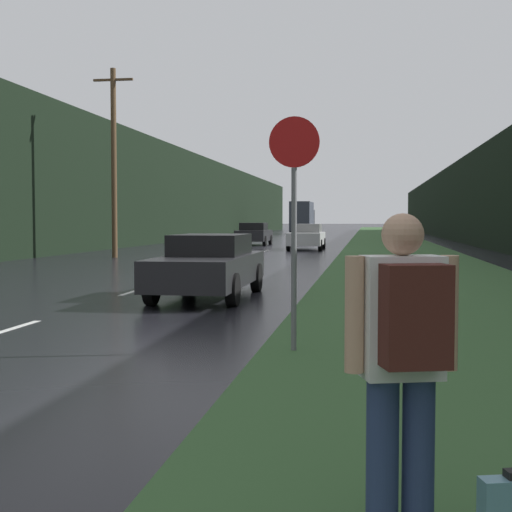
{
  "coord_description": "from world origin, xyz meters",
  "views": [
    {
      "loc": [
        5.4,
        -1.62,
        1.68
      ],
      "look_at": [
        2.95,
        14.06,
        0.87
      ],
      "focal_mm": 50.0,
      "sensor_mm": 36.0,
      "label": 1
    }
  ],
  "objects": [
    {
      "name": "grass_verge",
      "position": [
        7.05,
        40.0,
        0.01
      ],
      "size": [
        6.0,
        240.0,
        0.02
      ],
      "primitive_type": "cube",
      "color": "#33562D",
      "rests_on": "ground_plane"
    },
    {
      "name": "lane_stripe_c",
      "position": [
        0.0,
        14.92,
        0.0
      ],
      "size": [
        0.12,
        3.0,
        0.01
      ],
      "primitive_type": "cube",
      "color": "silver",
      "rests_on": "ground_plane"
    },
    {
      "name": "utility_pole_far",
      "position": [
        -5.69,
        28.61,
        4.29
      ],
      "size": [
        1.8,
        0.24,
        8.32
      ],
      "color": "#4C3823",
      "rests_on": "ground_plane"
    },
    {
      "name": "lane_stripe_f",
      "position": [
        0.0,
        35.92,
        0.0
      ],
      "size": [
        0.12,
        3.0,
        0.01
      ],
      "primitive_type": "cube",
      "color": "silver",
      "rests_on": "ground_plane"
    },
    {
      "name": "car_passing_far",
      "position": [
        2.02,
        38.35,
        0.73
      ],
      "size": [
        1.93,
        4.79,
        1.45
      ],
      "rotation": [
        0.0,
        0.0,
        3.14
      ],
      "color": "#BCBCBC",
      "rests_on": "ground_plane"
    },
    {
      "name": "delivery_truck",
      "position": [
        -2.02,
        80.45,
        1.95
      ],
      "size": [
        2.42,
        8.75,
        3.71
      ],
      "color": "black",
      "rests_on": "ground_plane"
    },
    {
      "name": "treeline_far_side",
      "position": [
        -10.05,
        50.0,
        3.66
      ],
      "size": [
        2.0,
        140.0,
        7.32
      ],
      "primitive_type": "cube",
      "color": "black",
      "rests_on": "ground_plane"
    },
    {
      "name": "hitchhiker_with_backpack",
      "position": [
        5.59,
        2.02,
        0.98
      ],
      "size": [
        0.58,
        0.49,
        1.71
      ],
      "rotation": [
        0.0,
        0.0,
        0.28
      ],
      "color": "navy",
      "rests_on": "ground_plane"
    },
    {
      "name": "car_oncoming",
      "position": [
        -2.02,
        44.92,
        0.75
      ],
      "size": [
        2.0,
        4.44,
        1.48
      ],
      "color": "black",
      "rests_on": "ground_plane"
    },
    {
      "name": "lane_stripe_e",
      "position": [
        0.0,
        28.92,
        0.0
      ],
      "size": [
        0.12,
        3.0,
        0.01
      ],
      "primitive_type": "cube",
      "color": "silver",
      "rests_on": "ground_plane"
    },
    {
      "name": "stop_sign",
      "position": [
        4.49,
        7.34,
        1.79
      ],
      "size": [
        0.64,
        0.07,
        2.97
      ],
      "color": "slate",
      "rests_on": "ground_plane"
    },
    {
      "name": "lane_stripe_d",
      "position": [
        0.0,
        21.92,
        0.0
      ],
      "size": [
        0.12,
        3.0,
        0.01
      ],
      "primitive_type": "cube",
      "color": "silver",
      "rests_on": "ground_plane"
    },
    {
      "name": "treeline_near_side",
      "position": [
        13.05,
        50.0,
        3.07
      ],
      "size": [
        2.0,
        140.0,
        6.14
      ],
      "primitive_type": "cube",
      "color": "black",
      "rests_on": "ground_plane"
    },
    {
      "name": "car_passing_near",
      "position": [
        2.02,
        13.37,
        0.7
      ],
      "size": [
        1.83,
        4.78,
        1.36
      ],
      "rotation": [
        0.0,
        0.0,
        3.14
      ],
      "color": "black",
      "rests_on": "ground_plane"
    }
  ]
}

